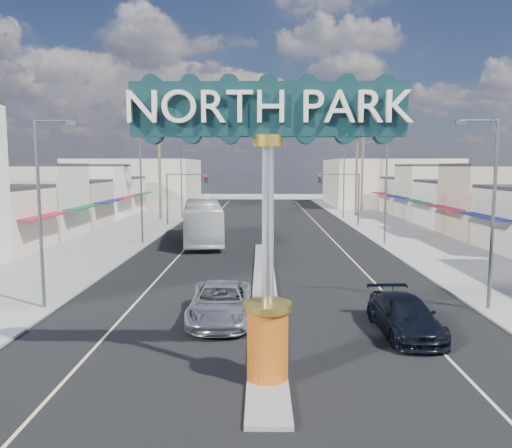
{
  "coord_description": "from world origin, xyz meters",
  "views": [
    {
      "loc": [
        -0.22,
        -13.17,
        6.83
      ],
      "look_at": [
        -0.47,
        12.53,
        3.85
      ],
      "focal_mm": 35.0,
      "sensor_mm": 36.0,
      "label": 1
    }
  ],
  "objects_px": {
    "traffic_signal_right": "(343,189)",
    "suv_right": "(405,315)",
    "city_bus": "(203,221)",
    "streetlight_r_mid": "(384,187)",
    "streetlight_r_near": "(490,205)",
    "streetlight_l_near": "(43,204)",
    "streetlight_l_mid": "(143,187)",
    "streetlight_r_far": "(343,180)",
    "suv_left": "(221,303)",
    "gateway_sign": "(268,196)",
    "palm_right_mid": "(357,138)",
    "palm_right_far": "(363,129)",
    "streetlight_l_far": "(183,180)",
    "car_parked_left": "(203,231)",
    "palm_left_far": "(159,129)",
    "traffic_signal_left": "(183,189)"
  },
  "relations": [
    {
      "from": "streetlight_r_near",
      "to": "streetlight_l_near",
      "type": "bearing_deg",
      "value": 180.0
    },
    {
      "from": "suv_right",
      "to": "car_parked_left",
      "type": "xyz_separation_m",
      "value": [
        -11.17,
        25.5,
        0.12
      ]
    },
    {
      "from": "traffic_signal_right",
      "to": "suv_right",
      "type": "relative_size",
      "value": 1.14
    },
    {
      "from": "streetlight_l_mid",
      "to": "palm_right_far",
      "type": "height_order",
      "value": "palm_right_far"
    },
    {
      "from": "streetlight_r_far",
      "to": "suv_left",
      "type": "distance_m",
      "value": 45.58
    },
    {
      "from": "streetlight_l_near",
      "to": "palm_right_mid",
      "type": "bearing_deg",
      "value": 63.01
    },
    {
      "from": "streetlight_r_mid",
      "to": "suv_right",
      "type": "height_order",
      "value": "streetlight_r_mid"
    },
    {
      "from": "palm_right_far",
      "to": "streetlight_l_far",
      "type": "bearing_deg",
      "value": -158.54
    },
    {
      "from": "traffic_signal_right",
      "to": "suv_left",
      "type": "relative_size",
      "value": 1.02
    },
    {
      "from": "streetlight_r_near",
      "to": "palm_right_mid",
      "type": "xyz_separation_m",
      "value": [
        2.57,
        46.0,
        5.54
      ]
    },
    {
      "from": "streetlight_l_mid",
      "to": "streetlight_r_mid",
      "type": "bearing_deg",
      "value": 0.0
    },
    {
      "from": "streetlight_l_far",
      "to": "car_parked_left",
      "type": "distance_m",
      "value": 20.84
    },
    {
      "from": "streetlight_r_far",
      "to": "streetlight_l_mid",
      "type": "bearing_deg",
      "value": -133.48
    },
    {
      "from": "suv_right",
      "to": "car_parked_left",
      "type": "height_order",
      "value": "car_parked_left"
    },
    {
      "from": "palm_right_far",
      "to": "car_parked_left",
      "type": "bearing_deg",
      "value": -124.51
    },
    {
      "from": "streetlight_l_mid",
      "to": "streetlight_r_far",
      "type": "bearing_deg",
      "value": 46.52
    },
    {
      "from": "traffic_signal_left",
      "to": "streetlight_l_near",
      "type": "distance_m",
      "value": 34.03
    },
    {
      "from": "streetlight_r_mid",
      "to": "traffic_signal_right",
      "type": "bearing_deg",
      "value": 95.1
    },
    {
      "from": "streetlight_l_mid",
      "to": "streetlight_l_far",
      "type": "relative_size",
      "value": 1.0
    },
    {
      "from": "streetlight_r_near",
      "to": "suv_left",
      "type": "relative_size",
      "value": 1.53
    },
    {
      "from": "palm_right_far",
      "to": "suv_right",
      "type": "height_order",
      "value": "palm_right_far"
    },
    {
      "from": "streetlight_r_far",
      "to": "suv_right",
      "type": "relative_size",
      "value": 1.7
    },
    {
      "from": "city_bus",
      "to": "suv_right",
      "type": "bearing_deg",
      "value": -73.44
    },
    {
      "from": "streetlight_l_mid",
      "to": "palm_right_mid",
      "type": "relative_size",
      "value": 0.74
    },
    {
      "from": "streetlight_l_mid",
      "to": "streetlight_l_far",
      "type": "bearing_deg",
      "value": 90.0
    },
    {
      "from": "streetlight_r_mid",
      "to": "palm_right_far",
      "type": "height_order",
      "value": "palm_right_far"
    },
    {
      "from": "gateway_sign",
      "to": "palm_left_far",
      "type": "distance_m",
      "value": 50.06
    },
    {
      "from": "streetlight_r_far",
      "to": "palm_right_far",
      "type": "xyz_separation_m",
      "value": [
        4.57,
        10.0,
        7.32
      ]
    },
    {
      "from": "streetlight_l_near",
      "to": "streetlight_l_mid",
      "type": "xyz_separation_m",
      "value": [
        0.0,
        20.0,
        0.0
      ]
    },
    {
      "from": "gateway_sign",
      "to": "streetlight_l_mid",
      "type": "distance_m",
      "value": 29.91
    },
    {
      "from": "streetlight_r_near",
      "to": "palm_left_far",
      "type": "distance_m",
      "value": 46.8
    },
    {
      "from": "city_bus",
      "to": "streetlight_r_mid",
      "type": "bearing_deg",
      "value": -13.49
    },
    {
      "from": "streetlight_l_mid",
      "to": "streetlight_l_far",
      "type": "xyz_separation_m",
      "value": [
        0.0,
        22.0,
        0.0
      ]
    },
    {
      "from": "traffic_signal_right",
      "to": "palm_left_far",
      "type": "bearing_deg",
      "value": 164.85
    },
    {
      "from": "traffic_signal_right",
      "to": "gateway_sign",
      "type": "bearing_deg",
      "value": -102.33
    },
    {
      "from": "streetlight_l_far",
      "to": "palm_left_far",
      "type": "bearing_deg",
      "value": -142.08
    },
    {
      "from": "streetlight_r_mid",
      "to": "gateway_sign",
      "type": "bearing_deg",
      "value": -110.42
    },
    {
      "from": "streetlight_l_far",
      "to": "palm_right_far",
      "type": "relative_size",
      "value": 0.64
    },
    {
      "from": "palm_right_far",
      "to": "streetlight_r_near",
      "type": "bearing_deg",
      "value": -95.02
    },
    {
      "from": "streetlight_l_near",
      "to": "palm_right_mid",
      "type": "height_order",
      "value": "palm_right_mid"
    },
    {
      "from": "traffic_signal_right",
      "to": "palm_right_mid",
      "type": "xyz_separation_m",
      "value": [
        3.82,
        12.01,
        6.33
      ]
    },
    {
      "from": "streetlight_l_mid",
      "to": "city_bus",
      "type": "relative_size",
      "value": 0.66
    },
    {
      "from": "palm_right_far",
      "to": "gateway_sign",
      "type": "bearing_deg",
      "value": -104.03
    },
    {
      "from": "traffic_signal_right",
      "to": "streetlight_l_mid",
      "type": "bearing_deg",
      "value": -144.5
    },
    {
      "from": "streetlight_r_mid",
      "to": "city_bus",
      "type": "xyz_separation_m",
      "value": [
        -15.93,
        1.67,
        -3.18
      ]
    },
    {
      "from": "streetlight_l_mid",
      "to": "city_bus",
      "type": "distance_m",
      "value": 6.1
    },
    {
      "from": "palm_right_far",
      "to": "suv_left",
      "type": "bearing_deg",
      "value": -107.58
    },
    {
      "from": "gateway_sign",
      "to": "car_parked_left",
      "type": "xyz_separation_m",
      "value": [
        -5.5,
        30.21,
        -5.04
      ]
    },
    {
      "from": "suv_left",
      "to": "streetlight_r_mid",
      "type": "bearing_deg",
      "value": 58.44
    },
    {
      "from": "streetlight_r_far",
      "to": "palm_right_mid",
      "type": "relative_size",
      "value": 0.74
    }
  ]
}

